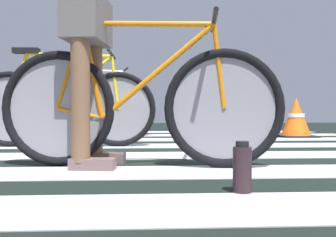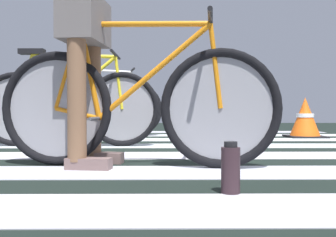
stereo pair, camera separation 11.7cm
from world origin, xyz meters
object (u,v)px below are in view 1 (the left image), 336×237
(bicycle_3_of_4, at_px, (90,107))
(water_bottle, at_px, (242,169))
(cyclist_1_of_4, at_px, (88,57))
(bicycle_2_of_4, at_px, (64,106))
(cyclist_3_of_4, at_px, (65,88))
(bicycle_1_of_4, at_px, (139,104))
(bicycle_4_of_4, at_px, (81,108))
(traffic_cone, at_px, (296,118))

(bicycle_3_of_4, distance_m, water_bottle, 3.52)
(cyclist_1_of_4, distance_m, bicycle_2_of_4, 1.35)
(cyclist_3_of_4, bearing_deg, water_bottle, -77.77)
(bicycle_1_of_4, bearing_deg, bicycle_2_of_4, 127.60)
(cyclist_3_of_4, bearing_deg, bicycle_3_of_4, 0.00)
(bicycle_3_of_4, bearing_deg, bicycle_2_of_4, -103.64)
(bicycle_1_of_4, height_order, bicycle_4_of_4, same)
(cyclist_1_of_4, distance_m, cyclist_3_of_4, 2.58)
(bicycle_1_of_4, height_order, cyclist_1_of_4, cyclist_1_of_4)
(bicycle_2_of_4, bearing_deg, traffic_cone, 23.70)
(bicycle_2_of_4, bearing_deg, cyclist_3_of_4, 102.93)
(bicycle_3_of_4, relative_size, cyclist_3_of_4, 1.75)
(cyclist_1_of_4, height_order, water_bottle, cyclist_1_of_4)
(bicycle_3_of_4, distance_m, cyclist_3_of_4, 0.40)
(cyclist_3_of_4, relative_size, water_bottle, 4.50)
(traffic_cone, bearing_deg, bicycle_2_of_4, -157.08)
(cyclist_1_of_4, bearing_deg, bicycle_4_of_4, 108.60)
(bicycle_2_of_4, relative_size, bicycle_4_of_4, 1.00)
(water_bottle, bearing_deg, cyclist_3_of_4, 114.21)
(bicycle_2_of_4, xyz_separation_m, traffic_cone, (2.72, 1.15, -0.14))
(cyclist_1_of_4, height_order, bicycle_4_of_4, cyclist_1_of_4)
(cyclist_1_of_4, bearing_deg, cyclist_3_of_4, 113.41)
(cyclist_1_of_4, relative_size, traffic_cone, 2.02)
(bicycle_3_of_4, bearing_deg, water_bottle, -82.73)
(cyclist_1_of_4, bearing_deg, bicycle_3_of_4, 106.52)
(bicycle_2_of_4, xyz_separation_m, bicycle_3_of_4, (0.04, 1.30, 0.00))
(bicycle_3_of_4, xyz_separation_m, cyclist_3_of_4, (-0.30, -0.06, 0.25))
(bicycle_3_of_4, xyz_separation_m, bicycle_4_of_4, (-0.35, 1.32, 0.00))
(bicycle_3_of_4, xyz_separation_m, water_bottle, (1.16, -3.32, -0.28))
(bicycle_2_of_4, relative_size, water_bottle, 7.98)
(bicycle_1_of_4, height_order, cyclist_3_of_4, cyclist_3_of_4)
(bicycle_3_of_4, distance_m, bicycle_4_of_4, 1.36)
(bicycle_3_of_4, height_order, traffic_cone, bicycle_3_of_4)
(bicycle_4_of_4, distance_m, water_bottle, 4.88)
(bicycle_1_of_4, bearing_deg, bicycle_4_of_4, 112.77)
(bicycle_3_of_4, xyz_separation_m, traffic_cone, (2.68, -0.15, -0.14))
(bicycle_3_of_4, height_order, cyclist_3_of_4, cyclist_3_of_4)
(cyclist_3_of_4, relative_size, traffic_cone, 1.91)
(bicycle_1_of_4, bearing_deg, cyclist_1_of_4, 180.00)
(traffic_cone, bearing_deg, bicycle_3_of_4, 176.80)
(cyclist_1_of_4, bearing_deg, bicycle_1_of_4, -0.00)
(traffic_cone, bearing_deg, bicycle_4_of_4, 154.22)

